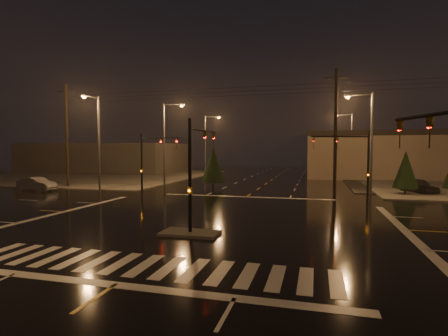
{
  "coord_description": "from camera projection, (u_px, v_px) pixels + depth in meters",
  "views": [
    {
      "loc": [
        6.3,
        -20.86,
        4.4
      ],
      "look_at": [
        -0.57,
        5.01,
        3.0
      ],
      "focal_mm": 28.0,
      "sensor_mm": 36.0,
      "label": 1
    }
  ],
  "objects": [
    {
      "name": "signal_mast_ne",
      "position": [
        356.0,
        157.0,
        29.13
      ],
      "size": [
        4.84,
        1.86,
        6.0
      ],
      "color": "black",
      "rests_on": "ground"
    },
    {
      "name": "stop_bar_far",
      "position": [
        246.0,
        197.0,
        32.59
      ],
      "size": [
        16.0,
        0.5,
        0.01
      ],
      "primitive_type": "cube",
      "color": "beige",
      "rests_on": "ground"
    },
    {
      "name": "signal_mast_nw",
      "position": [
        149.0,
        156.0,
        34.0
      ],
      "size": [
        4.84,
        1.86,
        6.0
      ],
      "color": "black",
      "rests_on": "ground"
    },
    {
      "name": "ground",
      "position": [
        212.0,
        220.0,
        21.98
      ],
      "size": [
        140.0,
        140.0,
        0.0
      ],
      "primitive_type": "plane",
      "color": "black",
      "rests_on": "ground"
    },
    {
      "name": "utility_pole_1",
      "position": [
        335.0,
        132.0,
        33.12
      ],
      "size": [
        2.2,
        0.32,
        12.0
      ],
      "color": "black",
      "rests_on": "ground"
    },
    {
      "name": "car_parked",
      "position": [
        418.0,
        186.0,
        35.33
      ],
      "size": [
        3.52,
        4.79,
        1.52
      ],
      "primitive_type": "imported",
      "rotation": [
        0.0,
        0.0,
        0.44
      ],
      "color": "black",
      "rests_on": "ground"
    },
    {
      "name": "median_island",
      "position": [
        190.0,
        233.0,
        18.11
      ],
      "size": [
        3.0,
        1.6,
        0.15
      ],
      "primitive_type": "cube",
      "color": "#44413D",
      "rests_on": "ground"
    },
    {
      "name": "utility_pole_0",
      "position": [
        67.0,
        135.0,
        40.81
      ],
      "size": [
        2.2,
        0.32,
        12.0
      ],
      "color": "black",
      "rests_on": "ground"
    },
    {
      "name": "sidewalk_nw",
      "position": [
        93.0,
        176.0,
        58.62
      ],
      "size": [
        36.0,
        36.0,
        0.12
      ],
      "primitive_type": "cube",
      "color": "#44413D",
      "rests_on": "ground"
    },
    {
      "name": "conifer_3",
      "position": [
        213.0,
        164.0,
        39.6
      ],
      "size": [
        2.65,
        2.65,
        4.83
      ],
      "color": "black",
      "rests_on": "ground"
    },
    {
      "name": "streetlight_3",
      "position": [
        368.0,
        135.0,
        34.25
      ],
      "size": [
        2.77,
        0.32,
        10.0
      ],
      "color": "#38383A",
      "rests_on": "ground"
    },
    {
      "name": "signal_mast_median",
      "position": [
        196.0,
        162.0,
        18.82
      ],
      "size": [
        0.25,
        4.59,
        6.0
      ],
      "color": "black",
      "rests_on": "ground"
    },
    {
      "name": "streetlight_1",
      "position": [
        166.0,
        138.0,
        41.91
      ],
      "size": [
        2.77,
        0.32,
        10.0
      ],
      "color": "#38383A",
      "rests_on": "ground"
    },
    {
      "name": "streetlight_4",
      "position": [
        350.0,
        141.0,
        53.55
      ],
      "size": [
        2.77,
        0.32,
        10.0
      ],
      "color": "#38383A",
      "rests_on": "ground"
    },
    {
      "name": "car_crossing",
      "position": [
        37.0,
        184.0,
        37.52
      ],
      "size": [
        4.54,
        1.94,
        1.46
      ],
      "primitive_type": "imported",
      "rotation": [
        0.0,
        0.0,
        1.48
      ],
      "color": "slate",
      "rests_on": "ground"
    },
    {
      "name": "commercial_block",
      "position": [
        108.0,
        158.0,
        71.34
      ],
      "size": [
        30.0,
        18.0,
        5.6
      ],
      "primitive_type": "cube",
      "color": "#3D3936",
      "rests_on": "ground"
    },
    {
      "name": "streetlight_2",
      "position": [
        207.0,
        141.0,
        57.36
      ],
      "size": [
        2.77,
        0.32,
        10.0
      ],
      "color": "#38383A",
      "rests_on": "ground"
    },
    {
      "name": "crosswalk",
      "position": [
        144.0,
        265.0,
        13.29
      ],
      "size": [
        15.0,
        2.6,
        0.01
      ],
      "primitive_type": "cube",
      "color": "beige",
      "rests_on": "ground"
    },
    {
      "name": "streetlight_5",
      "position": [
        97.0,
        136.0,
        36.57
      ],
      "size": [
        0.32,
        2.77,
        10.0
      ],
      "color": "#38383A",
      "rests_on": "ground"
    },
    {
      "name": "stop_bar_near",
      "position": [
        115.0,
        285.0,
        11.36
      ],
      "size": [
        16.0,
        0.5,
        0.01
      ],
      "primitive_type": "cube",
      "color": "beige",
      "rests_on": "ground"
    },
    {
      "name": "conifer_0",
      "position": [
        406.0,
        169.0,
        33.8
      ],
      "size": [
        2.32,
        2.32,
        4.33
      ],
      "color": "black",
      "rests_on": "ground"
    }
  ]
}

